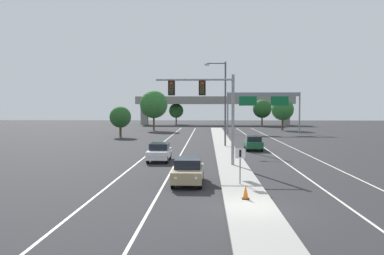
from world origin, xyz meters
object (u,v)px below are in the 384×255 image
at_px(car_oncoming_tan, 188,171).
at_px(highway_sign_gantry, 264,100).
at_px(traffic_cone_median_nose, 246,192).
at_px(tree_far_left_a, 154,104).
at_px(tree_far_right_a, 283,109).
at_px(median_sign_post, 240,160).
at_px(car_oncoming_white, 159,152).
at_px(tree_far_left_c, 120,117).
at_px(overhead_signal_mast, 209,101).
at_px(tree_far_right_c, 262,109).
at_px(car_receding_green, 253,143).
at_px(tree_far_left_b, 176,111).
at_px(street_lamp_median, 223,99).

xyz_separation_m(car_oncoming_tan, highway_sign_gantry, (11.41, 49.38, 5.34)).
height_order(traffic_cone_median_nose, tree_far_left_a, tree_far_left_a).
relative_size(car_oncoming_tan, tree_far_right_a, 0.68).
distance_m(median_sign_post, highway_sign_gantry, 51.02).
relative_size(car_oncoming_white, tree_far_left_c, 0.91).
bearing_deg(car_oncoming_tan, tree_far_left_a, 99.58).
bearing_deg(car_oncoming_white, car_oncoming_tan, -73.94).
distance_m(tree_far_right_a, tree_far_left_c, 35.89).
bearing_deg(overhead_signal_mast, median_sign_post, -77.38).
xyz_separation_m(tree_far_right_c, tree_far_left_a, (-24.62, -19.88, 0.95)).
bearing_deg(car_receding_green, tree_far_left_a, 113.27).
xyz_separation_m(car_oncoming_white, tree_far_left_b, (-4.45, 77.88, 2.98)).
height_order(overhead_signal_mast, tree_far_left_a, tree_far_left_a).
height_order(traffic_cone_median_nose, tree_far_left_b, tree_far_left_b).
relative_size(car_oncoming_tan, tree_far_left_c, 0.91).
relative_size(street_lamp_median, car_oncoming_white, 2.24).
height_order(tree_far_right_c, tree_far_left_b, tree_far_right_c).
bearing_deg(street_lamp_median, traffic_cone_median_nose, -89.99).
bearing_deg(tree_far_right_a, car_oncoming_tan, -105.67).
distance_m(tree_far_right_a, tree_far_left_b, 37.64).
relative_size(tree_far_left_c, tree_far_left_a, 0.60).
height_order(car_receding_green, tree_far_right_a, tree_far_right_a).
bearing_deg(tree_far_left_a, tree_far_right_c, 38.92).
bearing_deg(overhead_signal_mast, tree_far_right_a, 73.52).
bearing_deg(tree_far_left_c, car_receding_green, -44.73).
bearing_deg(tree_far_left_b, car_receding_green, -78.56).
bearing_deg(tree_far_left_c, tree_far_right_c, 54.36).
bearing_deg(tree_far_left_b, car_oncoming_tan, -85.16).
height_order(highway_sign_gantry, tree_far_right_c, highway_sign_gantry).
relative_size(traffic_cone_median_nose, tree_far_left_b, 0.13).
xyz_separation_m(tree_far_left_c, tree_far_left_a, (2.90, 18.50, 2.15)).
xyz_separation_m(tree_far_right_c, tree_far_left_b, (-22.41, 11.08, -0.59)).
distance_m(traffic_cone_median_nose, tree_far_left_b, 93.86).
height_order(traffic_cone_median_nose, tree_far_right_c, tree_far_right_c).
bearing_deg(overhead_signal_mast, tree_far_left_b, 96.20).
xyz_separation_m(street_lamp_median, car_oncoming_white, (-6.14, -12.92, -4.97)).
height_order(traffic_cone_median_nose, tree_far_right_a, tree_far_right_a).
height_order(car_receding_green, tree_far_left_b, tree_far_left_b).
relative_size(car_receding_green, traffic_cone_median_nose, 6.08).
relative_size(median_sign_post, tree_far_right_c, 0.33).
bearing_deg(highway_sign_gantry, street_lamp_median, -107.80).
bearing_deg(car_oncoming_tan, highway_sign_gantry, 76.99).
distance_m(highway_sign_gantry, tree_far_right_c, 28.27).
distance_m(traffic_cone_median_nose, tree_far_left_c, 46.55).
bearing_deg(car_receding_green, tree_far_right_a, 75.18).
height_order(car_receding_green, tree_far_right_c, tree_far_right_c).
bearing_deg(median_sign_post, tree_far_right_c, 81.44).
distance_m(street_lamp_median, car_oncoming_white, 15.15).
bearing_deg(highway_sign_gantry, median_sign_post, -99.35).
distance_m(street_lamp_median, traffic_cone_median_nose, 28.73).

